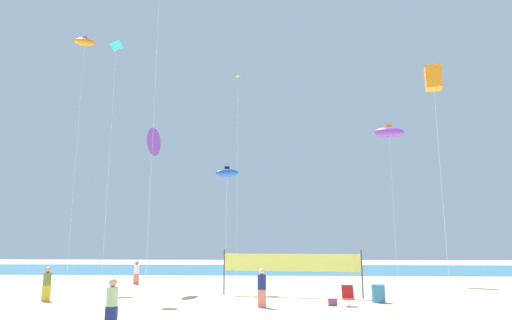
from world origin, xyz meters
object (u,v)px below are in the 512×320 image
at_px(folding_beach_chair, 348,295).
at_px(kite_orange_diamond, 238,88).
at_px(kite_violet_inflatable, 389,132).
at_px(kite_orange_box, 433,78).
at_px(kite_violet_delta, 151,142).
at_px(volleyball_net, 290,264).
at_px(kite_cyan_diamond, 116,49).
at_px(beach_handbag, 333,302).
at_px(kite_blue_inflatable, 227,173).
at_px(beachgoer_white_shirt, 136,272).
at_px(kite_orange_inflatable, 85,42).
at_px(beachgoer_sage_shirt, 112,302).
at_px(trash_barrel, 378,294).
at_px(beachgoer_olive_shirt, 47,283).
at_px(beachgoer_navy_shirt, 262,286).

relative_size(folding_beach_chair, kite_orange_diamond, 0.05).
bearing_deg(kite_violet_inflatable, kite_orange_box, -96.19).
bearing_deg(kite_violet_delta, volleyball_net, -19.00).
xyz_separation_m(folding_beach_chair, kite_cyan_diamond, (-13.09, 4.76, 14.19)).
distance_m(beach_handbag, kite_blue_inflatable, 10.58).
xyz_separation_m(beachgoer_white_shirt, kite_orange_inflatable, (-4.67, -0.35, 16.67)).
distance_m(beach_handbag, kite_orange_inflatable, 25.90).
bearing_deg(volleyball_net, beach_handbag, -62.04).
height_order(beach_handbag, kite_orange_diamond, kite_orange_diamond).
bearing_deg(kite_blue_inflatable, beachgoer_sage_shirt, -100.82).
bearing_deg(beachgoer_sage_shirt, trash_barrel, 39.18).
height_order(kite_orange_diamond, kite_orange_box, kite_orange_diamond).
bearing_deg(volleyball_net, kite_orange_diamond, 110.37).
relative_size(kite_orange_box, kite_violet_inflatable, 0.90).
xyz_separation_m(folding_beach_chair, kite_orange_diamond, (-6.26, 13.64, 14.72)).
height_order(beachgoer_sage_shirt, beach_handbag, beachgoer_sage_shirt).
relative_size(beachgoer_white_shirt, folding_beach_chair, 1.74).
bearing_deg(beachgoer_olive_shirt, trash_barrel, 55.03).
bearing_deg(beachgoer_olive_shirt, beachgoer_navy_shirt, 45.50).
bearing_deg(kite_orange_box, kite_violet_inflatable, 83.81).
bearing_deg(beach_handbag, beachgoer_white_shirt, 140.70).
distance_m(beachgoer_olive_shirt, kite_violet_delta, 10.32).
distance_m(kite_orange_box, kite_orange_inflatable, 25.16).
bearing_deg(trash_barrel, kite_violet_inflatable, 71.16).
relative_size(kite_cyan_diamond, kite_blue_inflatable, 2.05).
height_order(folding_beach_chair, kite_cyan_diamond, kite_cyan_diamond).
height_order(trash_barrel, kite_orange_box, kite_orange_box).
bearing_deg(kite_orange_box, beachgoer_olive_shirt, 172.40).
distance_m(beachgoer_sage_shirt, kite_orange_box, 15.94).
height_order(kite_blue_inflatable, kite_violet_delta, kite_violet_delta).
height_order(beachgoer_olive_shirt, trash_barrel, beachgoer_olive_shirt).
distance_m(beachgoer_olive_shirt, volleyball_net, 12.04).
bearing_deg(beachgoer_sage_shirt, volleyball_net, 60.95).
xyz_separation_m(kite_violet_delta, kite_violet_inflatable, (16.44, 6.00, 1.96)).
bearing_deg(beach_handbag, folding_beach_chair, -4.24).
bearing_deg(trash_barrel, beach_handbag, -152.81).
bearing_deg(kite_orange_box, kite_blue_inflatable, 143.08).
bearing_deg(kite_blue_inflatable, trash_barrel, -31.71).
bearing_deg(beachgoer_olive_shirt, beachgoer_sage_shirt, 4.02).
relative_size(volleyball_net, kite_orange_box, 0.69).
distance_m(kite_cyan_diamond, kite_blue_inflatable, 10.43).
distance_m(kite_cyan_diamond, kite_violet_inflatable, 20.31).
height_order(beachgoer_sage_shirt, kite_blue_inflatable, kite_blue_inflatable).
bearing_deg(beach_handbag, beachgoer_sage_shirt, -142.49).
bearing_deg(kite_orange_box, folding_beach_chair, 158.42).
bearing_deg(beachgoer_navy_shirt, kite_orange_diamond, -123.57).
bearing_deg(beachgoer_white_shirt, kite_orange_diamond, 14.95).
xyz_separation_m(beachgoer_white_shirt, volleyball_net, (10.28, -6.53, 0.80)).
bearing_deg(kite_violet_inflatable, beachgoer_navy_shirt, -125.32).
bearing_deg(trash_barrel, kite_blue_inflatable, 148.29).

